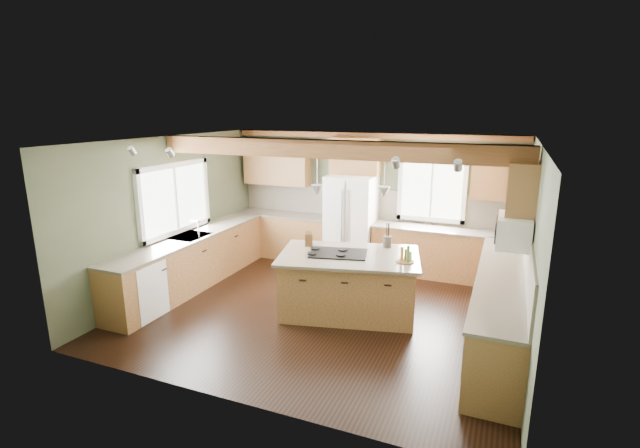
% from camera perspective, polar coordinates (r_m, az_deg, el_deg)
% --- Properties ---
extents(floor, '(5.60, 5.60, 0.00)m').
position_cam_1_polar(floor, '(7.31, 0.57, -10.55)').
color(floor, black).
rests_on(floor, ground).
extents(ceiling, '(5.60, 5.60, 0.00)m').
position_cam_1_polar(ceiling, '(6.65, 0.62, 10.24)').
color(ceiling, silver).
rests_on(ceiling, wall_back).
extents(wall_back, '(5.60, 0.00, 5.60)m').
position_cam_1_polar(wall_back, '(9.18, 6.41, 3.05)').
color(wall_back, '#444A34').
rests_on(wall_back, ground).
extents(wall_left, '(0.00, 5.00, 5.00)m').
position_cam_1_polar(wall_left, '(8.29, -17.68, 1.27)').
color(wall_left, '#444A34').
rests_on(wall_left, ground).
extents(wall_right, '(0.00, 5.00, 5.00)m').
position_cam_1_polar(wall_right, '(6.42, 24.52, -3.02)').
color(wall_right, '#444A34').
rests_on(wall_right, ground).
extents(ceiling_beam, '(5.55, 0.26, 0.26)m').
position_cam_1_polar(ceiling_beam, '(6.76, 0.94, 9.20)').
color(ceiling_beam, '#542F18').
rests_on(ceiling_beam, ceiling).
extents(soffit_trim, '(5.55, 0.20, 0.10)m').
position_cam_1_polar(soffit_trim, '(8.93, 6.45, 10.77)').
color(soffit_trim, '#542F18').
rests_on(soffit_trim, ceiling).
extents(backsplash_back, '(5.58, 0.03, 0.58)m').
position_cam_1_polar(backsplash_back, '(9.18, 6.37, 2.49)').
color(backsplash_back, brown).
rests_on(backsplash_back, wall_back).
extents(backsplash_right, '(0.03, 3.70, 0.58)m').
position_cam_1_polar(backsplash_right, '(6.49, 24.30, -3.65)').
color(backsplash_right, brown).
rests_on(backsplash_right, wall_right).
extents(base_cab_back_left, '(2.02, 0.60, 0.88)m').
position_cam_1_polar(base_cab_back_left, '(9.74, -4.39, -1.45)').
color(base_cab_back_left, brown).
rests_on(base_cab_back_left, floor).
extents(counter_back_left, '(2.06, 0.64, 0.04)m').
position_cam_1_polar(counter_back_left, '(9.63, -4.45, 1.19)').
color(counter_back_left, '#473E34').
rests_on(counter_back_left, base_cab_back_left).
extents(base_cab_back_right, '(2.62, 0.60, 0.88)m').
position_cam_1_polar(base_cab_back_right, '(8.82, 15.06, -3.59)').
color(base_cab_back_right, brown).
rests_on(base_cab_back_right, floor).
extents(counter_back_right, '(2.66, 0.64, 0.04)m').
position_cam_1_polar(counter_back_right, '(8.69, 15.25, -0.70)').
color(counter_back_right, '#473E34').
rests_on(counter_back_right, base_cab_back_right).
extents(base_cab_left, '(0.60, 3.70, 0.88)m').
position_cam_1_polar(base_cab_left, '(8.37, -15.44, -4.57)').
color(base_cab_left, brown).
rests_on(base_cab_left, floor).
extents(counter_left, '(0.64, 3.74, 0.04)m').
position_cam_1_polar(counter_left, '(8.24, -15.65, -1.53)').
color(counter_left, '#473E34').
rests_on(counter_left, base_cab_left).
extents(base_cab_right, '(0.60, 3.70, 0.88)m').
position_cam_1_polar(base_cab_right, '(6.74, 21.19, -9.67)').
color(base_cab_right, brown).
rests_on(base_cab_right, floor).
extents(counter_right, '(0.64, 3.74, 0.04)m').
position_cam_1_polar(counter_right, '(6.58, 21.54, -5.99)').
color(counter_right, '#473E34').
rests_on(counter_right, base_cab_right).
extents(upper_cab_back_left, '(1.40, 0.35, 0.90)m').
position_cam_1_polar(upper_cab_back_left, '(9.65, -5.30, 7.53)').
color(upper_cab_back_left, brown).
rests_on(upper_cab_back_left, wall_back).
extents(upper_cab_over_fridge, '(0.96, 0.35, 0.70)m').
position_cam_1_polar(upper_cab_over_fridge, '(8.97, 4.39, 8.34)').
color(upper_cab_over_fridge, brown).
rests_on(upper_cab_over_fridge, wall_back).
extents(upper_cab_right, '(0.35, 2.20, 0.90)m').
position_cam_1_polar(upper_cab_right, '(7.15, 23.47, 4.11)').
color(upper_cab_right, brown).
rests_on(upper_cab_right, wall_right).
extents(upper_cab_back_corner, '(0.90, 0.35, 0.90)m').
position_cam_1_polar(upper_cab_back_corner, '(8.56, 21.22, 5.80)').
color(upper_cab_back_corner, brown).
rests_on(upper_cab_back_corner, wall_back).
extents(window_left, '(0.04, 1.60, 1.05)m').
position_cam_1_polar(window_left, '(8.27, -17.48, 3.02)').
color(window_left, white).
rests_on(window_left, wall_left).
extents(window_back, '(1.10, 0.04, 1.00)m').
position_cam_1_polar(window_back, '(8.87, 13.59, 4.00)').
color(window_back, white).
rests_on(window_back, wall_back).
extents(sink, '(0.50, 0.65, 0.03)m').
position_cam_1_polar(sink, '(8.24, -15.65, -1.50)').
color(sink, '#262628').
rests_on(sink, counter_left).
extents(faucet, '(0.02, 0.02, 0.28)m').
position_cam_1_polar(faucet, '(8.09, -14.71, -0.65)').
color(faucet, '#B2B2B7').
rests_on(faucet, sink).
extents(dishwasher, '(0.60, 0.60, 0.84)m').
position_cam_1_polar(dishwasher, '(7.45, -21.49, -7.49)').
color(dishwasher, white).
rests_on(dishwasher, floor).
extents(oven, '(0.60, 0.72, 0.84)m').
position_cam_1_polar(oven, '(5.57, 20.64, -14.93)').
color(oven, white).
rests_on(oven, floor).
extents(microwave, '(0.40, 0.70, 0.38)m').
position_cam_1_polar(microwave, '(6.30, 22.78, -0.79)').
color(microwave, white).
rests_on(microwave, wall_right).
extents(pendant_left, '(0.18, 0.18, 0.16)m').
position_cam_1_polar(pendant_left, '(6.77, -0.35, 4.18)').
color(pendant_left, '#B2B2B7').
rests_on(pendant_left, ceiling).
extents(pendant_right, '(0.18, 0.18, 0.16)m').
position_cam_1_polar(pendant_right, '(6.69, 7.87, 3.91)').
color(pendant_right, '#B2B2B7').
rests_on(pendant_right, ceiling).
extents(refrigerator, '(0.90, 0.74, 1.80)m').
position_cam_1_polar(refrigerator, '(8.99, 3.83, 0.27)').
color(refrigerator, white).
rests_on(refrigerator, floor).
extents(island, '(2.15, 1.60, 0.88)m').
position_cam_1_polar(island, '(7.11, 3.55, -7.45)').
color(island, brown).
rests_on(island, floor).
extents(island_top, '(2.31, 1.75, 0.04)m').
position_cam_1_polar(island_top, '(6.95, 3.60, -3.92)').
color(island_top, '#473E34').
rests_on(island_top, island).
extents(cooktop, '(0.94, 0.74, 0.02)m').
position_cam_1_polar(cooktop, '(6.96, 2.28, -3.63)').
color(cooktop, black).
rests_on(cooktop, island_top).
extents(knife_block, '(0.15, 0.13, 0.20)m').
position_cam_1_polar(knife_block, '(7.33, -1.39, -1.95)').
color(knife_block, brown).
rests_on(knife_block, island_top).
extents(utensil_crock, '(0.15, 0.15, 0.18)m').
position_cam_1_polar(utensil_crock, '(7.34, 8.28, -2.17)').
color(utensil_crock, '#443F37').
rests_on(utensil_crock, island_top).
extents(bottle_tray, '(0.29, 0.29, 0.24)m').
position_cam_1_polar(bottle_tray, '(6.68, 10.45, -3.63)').
color(bottle_tray, brown).
rests_on(bottle_tray, island_top).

